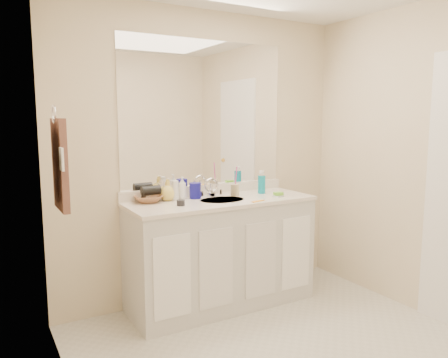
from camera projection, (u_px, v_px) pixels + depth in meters
wall_back at (205, 157)px, 3.69m from camera, size 2.60×0.02×2.40m
wall_left at (79, 193)px, 1.93m from camera, size 0.02×2.60×2.40m
wall_right at (443, 163)px, 3.21m from camera, size 0.02×2.60×2.40m
vanity_cabinet at (221, 254)px, 3.56m from camera, size 1.50×0.55×0.85m
countertop at (221, 201)px, 3.50m from camera, size 1.52×0.57×0.03m
backsplash at (206, 190)px, 3.71m from camera, size 1.52×0.03×0.08m
sink_basin at (222, 201)px, 3.48m from camera, size 0.37×0.37×0.02m
faucet at (211, 190)px, 3.63m from camera, size 0.02×0.02×0.11m
mirror at (205, 114)px, 3.63m from camera, size 1.48×0.01×1.20m
blue_mug at (195, 191)px, 3.52m from camera, size 0.09×0.09×0.13m
tan_cup at (235, 190)px, 3.65m from camera, size 0.08×0.08×0.10m
toothbrush at (236, 178)px, 3.64m from camera, size 0.01×0.04×0.19m
mouthwash_bottle at (262, 184)px, 3.76m from camera, size 0.07×0.07×0.15m
soap_dish at (278, 196)px, 3.61m from camera, size 0.11×0.10×0.01m
green_soap at (278, 194)px, 3.61m from camera, size 0.08×0.06×0.03m
orange_comb at (258, 201)px, 3.41m from camera, size 0.13×0.06×0.01m
dark_jar at (181, 203)px, 3.24m from camera, size 0.08×0.08×0.04m
extra_white_bottle at (175, 191)px, 3.43m from camera, size 0.05×0.05×0.16m
soap_bottle_white at (182, 188)px, 3.51m from camera, size 0.08×0.08×0.18m
soap_bottle_cream at (169, 189)px, 3.45m from camera, size 0.10×0.10×0.17m
soap_bottle_yellow at (168, 190)px, 3.44m from camera, size 0.14×0.14×0.17m
wicker_basket at (149, 199)px, 3.37m from camera, size 0.28×0.28×0.05m
hair_dryer at (151, 191)px, 3.37m from camera, size 0.15×0.08×0.07m
towel_ring at (54, 114)px, 2.56m from camera, size 0.01×0.11×0.11m
hand_towel at (60, 165)px, 2.61m from camera, size 0.04×0.32×0.55m
switch_plate at (62, 159)px, 2.42m from camera, size 0.01×0.08×0.13m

